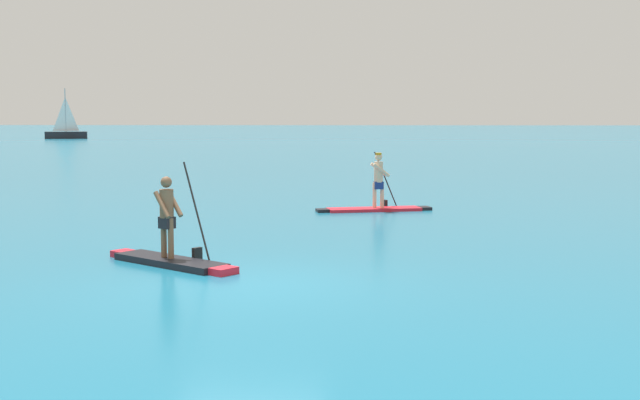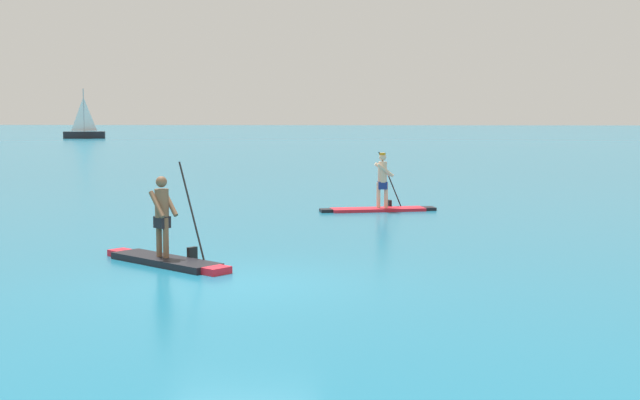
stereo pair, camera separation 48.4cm
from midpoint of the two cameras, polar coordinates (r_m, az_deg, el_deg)
The scene contains 4 objects.
ground at distance 13.93m, azimuth -5.96°, elevation -5.79°, with size 440.00×440.00×0.00m, color #196B8C.
paddleboarder_mid_center at distance 15.91m, azimuth -11.05°, elevation -3.28°, with size 2.81×2.30×1.93m.
paddleboarder_far_right at distance 24.48m, azimuth 3.29°, elevation 0.08°, with size 3.44×1.36×1.77m.
sailboat_left_horizon at distance 104.28m, azimuth -17.10°, elevation 4.45°, with size 4.97×2.45×5.98m.
Camera 1 is at (1.83, -13.50, 2.80)m, focal length 46.79 mm.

